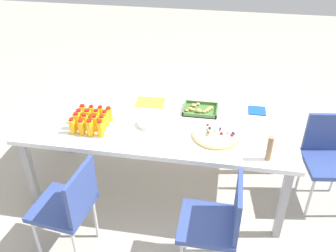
{
  "coord_description": "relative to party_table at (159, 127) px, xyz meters",
  "views": [
    {
      "loc": [
        0.52,
        -2.57,
        2.42
      ],
      "look_at": [
        0.09,
        -0.09,
        0.77
      ],
      "focal_mm": 39.4,
      "sensor_mm": 36.0,
      "label": 1
    }
  ],
  "objects": [
    {
      "name": "juice_bottle_9",
      "position": [
        -0.57,
        -0.14,
        0.12
      ],
      "size": [
        0.06,
        0.06,
        0.14
      ],
      "color": "#F9AD14",
      "rests_on": "party_table"
    },
    {
      "name": "snack_tray",
      "position": [
        0.32,
        0.23,
        0.07
      ],
      "size": [
        0.3,
        0.24,
        0.04
      ],
      "color": "#477238",
      "rests_on": "party_table"
    },
    {
      "name": "party_table",
      "position": [
        0.0,
        0.0,
        0.0
      ],
      "size": [
        2.26,
        0.96,
        0.75
      ],
      "color": "white",
      "rests_on": "ground_plane"
    },
    {
      "name": "juice_bottle_13",
      "position": [
        -0.57,
        -0.06,
        0.12
      ],
      "size": [
        0.05,
        0.05,
        0.13
      ],
      "color": "#F9AC14",
      "rests_on": "party_table"
    },
    {
      "name": "ground_plane",
      "position": [
        0.0,
        0.0,
        -0.69
      ],
      "size": [
        12.0,
        12.0,
        0.0
      ],
      "primitive_type": "plane",
      "color": "#B2A899"
    },
    {
      "name": "juice_bottle_6",
      "position": [
        -0.49,
        -0.21,
        0.12
      ],
      "size": [
        0.06,
        0.06,
        0.14
      ],
      "color": "#FAAC14",
      "rests_on": "party_table"
    },
    {
      "name": "juice_bottle_10",
      "position": [
        -0.49,
        -0.14,
        0.13
      ],
      "size": [
        0.05,
        0.05,
        0.15
      ],
      "color": "#F9AC14",
      "rests_on": "party_table"
    },
    {
      "name": "juice_bottle_15",
      "position": [
        -0.42,
        -0.06,
        0.12
      ],
      "size": [
        0.06,
        0.06,
        0.13
      ],
      "color": "#F9AE14",
      "rests_on": "party_table"
    },
    {
      "name": "juice_bottle_7",
      "position": [
        -0.42,
        -0.21,
        0.13
      ],
      "size": [
        0.05,
        0.05,
        0.14
      ],
      "color": "#F9AE14",
      "rests_on": "party_table"
    },
    {
      "name": "chair_end",
      "position": [
        1.44,
        0.11,
        -0.19
      ],
      "size": [
        0.45,
        0.45,
        0.83
      ],
      "rotation": [
        0.0,
        0.0,
        3.28
      ],
      "color": "#33478C",
      "rests_on": "ground_plane"
    },
    {
      "name": "juice_bottle_5",
      "position": [
        -0.57,
        -0.21,
        0.13
      ],
      "size": [
        0.05,
        0.05,
        0.14
      ],
      "color": "#F9AE14",
      "rests_on": "party_table"
    },
    {
      "name": "juice_bottle_11",
      "position": [
        -0.42,
        -0.13,
        0.13
      ],
      "size": [
        0.05,
        0.05,
        0.14
      ],
      "color": "#F9AC14",
      "rests_on": "party_table"
    },
    {
      "name": "juice_bottle_1",
      "position": [
        -0.57,
        -0.29,
        0.12
      ],
      "size": [
        0.05,
        0.05,
        0.13
      ],
      "color": "#F9AD14",
      "rests_on": "party_table"
    },
    {
      "name": "juice_bottle_14",
      "position": [
        -0.49,
        -0.06,
        0.12
      ],
      "size": [
        0.05,
        0.05,
        0.13
      ],
      "color": "#F9AE14",
      "rests_on": "party_table"
    },
    {
      "name": "chair_near_right",
      "position": [
        0.56,
        -0.79,
        -0.19
      ],
      "size": [
        0.4,
        0.4,
        0.83
      ],
      "rotation": [
        0.0,
        0.0,
        1.56
      ],
      "color": "#33478C",
      "rests_on": "ground_plane"
    },
    {
      "name": "cardboard_tube",
      "position": [
        0.88,
        -0.37,
        0.16
      ],
      "size": [
        0.04,
        0.04,
        0.2
      ],
      "primitive_type": "cylinder",
      "color": "#9E7A56",
      "rests_on": "party_table"
    },
    {
      "name": "juice_bottle_4",
      "position": [
        -0.64,
        -0.22,
        0.13
      ],
      "size": [
        0.06,
        0.06,
        0.15
      ],
      "color": "#F9AD14",
      "rests_on": "party_table"
    },
    {
      "name": "chair_near_left",
      "position": [
        -0.5,
        -0.82,
        -0.19
      ],
      "size": [
        0.45,
        0.45,
        0.83
      ],
      "rotation": [
        0.0,
        0.0,
        1.45
      ],
      "color": "#33478C",
      "rests_on": "ground_plane"
    },
    {
      "name": "fruit_pizza",
      "position": [
        0.49,
        -0.14,
        0.07
      ],
      "size": [
        0.38,
        0.38,
        0.05
      ],
      "color": "tan",
      "rests_on": "party_table"
    },
    {
      "name": "napkin_stack",
      "position": [
        0.82,
        0.31,
        0.06
      ],
      "size": [
        0.15,
        0.15,
        0.01
      ],
      "primitive_type": "cube",
      "color": "#194CA5",
      "rests_on": "party_table"
    },
    {
      "name": "juice_bottle_12",
      "position": [
        -0.64,
        -0.06,
        0.12
      ],
      "size": [
        0.06,
        0.06,
        0.13
      ],
      "color": "#F9AC14",
      "rests_on": "party_table"
    },
    {
      "name": "juice_bottle_2",
      "position": [
        -0.5,
        -0.29,
        0.13
      ],
      "size": [
        0.06,
        0.06,
        0.14
      ],
      "color": "#FAAE14",
      "rests_on": "party_table"
    },
    {
      "name": "juice_bottle_0",
      "position": [
        -0.65,
        -0.29,
        0.12
      ],
      "size": [
        0.05,
        0.05,
        0.14
      ],
      "color": "#F9AD14",
      "rests_on": "party_table"
    },
    {
      "name": "juice_bottle_3",
      "position": [
        -0.41,
        -0.29,
        0.13
      ],
      "size": [
        0.05,
        0.05,
        0.15
      ],
      "color": "#FAAC14",
      "rests_on": "party_table"
    },
    {
      "name": "paper_folder",
      "position": [
        -0.14,
        0.3,
        0.06
      ],
      "size": [
        0.27,
        0.21,
        0.01
      ],
      "primitive_type": "cube",
      "rotation": [
        0.0,
        0.0,
        0.04
      ],
      "color": "yellow",
      "rests_on": "party_table"
    },
    {
      "name": "juice_bottle_8",
      "position": [
        -0.65,
        -0.14,
        0.12
      ],
      "size": [
        0.06,
        0.06,
        0.13
      ],
      "color": "#F9AD14",
      "rests_on": "party_table"
    },
    {
      "name": "plate_stack",
      "position": [
        -0.08,
        -0.08,
        0.08
      ],
      "size": [
        0.17,
        0.17,
        0.04
      ],
      "color": "silver",
      "rests_on": "party_table"
    }
  ]
}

